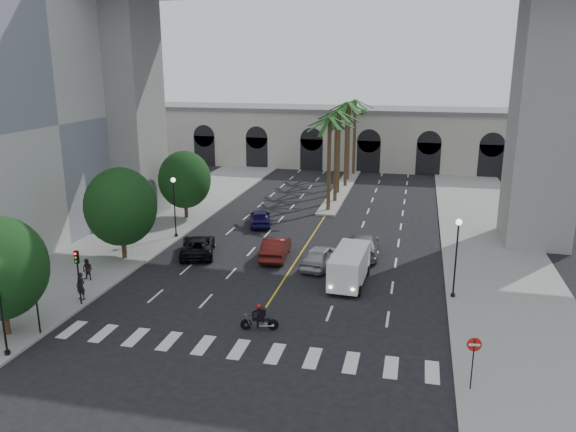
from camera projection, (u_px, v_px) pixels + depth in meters
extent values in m
plane|color=black|center=(247.00, 336.00, 31.23)|extent=(140.00, 140.00, 0.00)
cube|color=gray|center=(133.00, 238.00, 48.60)|extent=(8.00, 100.00, 0.15)
cube|color=gray|center=(498.00, 265.00, 42.00)|extent=(8.00, 100.00, 0.15)
cube|color=gray|center=(342.00, 190.00, 66.89)|extent=(2.00, 24.00, 0.20)
cube|color=beige|center=(358.00, 139.00, 81.82)|extent=(70.00, 10.00, 8.00)
cube|color=slate|center=(359.00, 109.00, 80.70)|extent=(71.00, 10.50, 0.50)
cube|color=gray|center=(546.00, 118.00, 45.07)|extent=(5.00, 6.00, 20.80)
cube|color=gray|center=(127.00, 110.00, 53.22)|extent=(5.00, 6.00, 20.80)
cylinder|color=#47331E|center=(329.00, 166.00, 56.27)|extent=(0.40, 0.40, 9.50)
cylinder|color=#47331E|center=(336.00, 158.00, 59.97)|extent=(0.40, 0.40, 9.80)
cylinder|color=#47331E|center=(338.00, 154.00, 63.86)|extent=(0.40, 0.40, 9.30)
cylinder|color=#47331E|center=(346.00, 146.00, 67.43)|extent=(0.40, 0.40, 10.10)
cylinder|color=#47331E|center=(348.00, 144.00, 71.31)|extent=(0.40, 0.40, 9.60)
cylinder|color=#47331E|center=(354.00, 138.00, 74.96)|extent=(0.40, 0.40, 9.90)
cylinder|color=#382616|center=(6.00, 317.00, 30.97)|extent=(0.36, 0.36, 2.34)
cylinder|color=#382616|center=(124.00, 244.00, 43.16)|extent=(0.36, 0.36, 2.45)
ellipsoid|color=black|center=(121.00, 207.00, 42.37)|extent=(5.44, 5.44, 5.98)
cylinder|color=#382616|center=(186.00, 208.00, 54.46)|extent=(0.36, 0.36, 2.27)
ellipsoid|color=black|center=(185.00, 180.00, 53.72)|extent=(5.04, 5.04, 5.54)
cylinder|color=black|center=(8.00, 354.00, 29.00)|extent=(0.28, 0.28, 0.36)
cylinder|color=black|center=(1.00, 311.00, 28.36)|extent=(0.11, 0.11, 5.00)
cylinder|color=black|center=(176.00, 236.00, 48.72)|extent=(0.28, 0.28, 0.36)
cylinder|color=black|center=(175.00, 209.00, 48.08)|extent=(0.11, 0.11, 5.00)
sphere|color=white|center=(173.00, 180.00, 47.41)|extent=(0.40, 0.40, 0.40)
cylinder|color=black|center=(453.00, 296.00, 36.19)|extent=(0.28, 0.28, 0.36)
cylinder|color=black|center=(456.00, 261.00, 35.55)|extent=(0.11, 0.11, 5.00)
sphere|color=white|center=(459.00, 222.00, 34.88)|extent=(0.40, 0.40, 0.40)
cylinder|color=black|center=(37.00, 306.00, 30.91)|extent=(0.10, 0.10, 3.50)
cube|color=black|center=(34.00, 281.00, 30.52)|extent=(0.25, 0.18, 0.80)
cylinder|color=black|center=(79.00, 280.00, 34.67)|extent=(0.10, 0.10, 3.50)
cube|color=black|center=(77.00, 257.00, 34.27)|extent=(0.25, 0.18, 0.80)
cylinder|color=black|center=(246.00, 324.00, 31.96)|extent=(0.65, 0.23, 0.64)
cylinder|color=black|center=(273.00, 325.00, 31.92)|extent=(0.65, 0.23, 0.64)
cube|color=silver|center=(260.00, 323.00, 31.91)|extent=(0.48, 0.38, 0.28)
cube|color=black|center=(258.00, 318.00, 31.84)|extent=(0.62, 0.35, 0.21)
cube|color=black|center=(266.00, 319.00, 31.84)|extent=(0.52, 0.35, 0.13)
cylinder|color=black|center=(250.00, 314.00, 31.79)|extent=(0.15, 0.58, 0.03)
cube|color=black|center=(262.00, 312.00, 31.74)|extent=(0.35, 0.45, 0.56)
cube|color=black|center=(265.00, 312.00, 31.72)|extent=(0.21, 0.34, 0.41)
sphere|color=#AF0B0B|center=(259.00, 307.00, 31.64)|extent=(0.28, 0.28, 0.28)
imported|color=#A7A8AC|center=(321.00, 256.00, 41.69)|extent=(2.67, 5.08, 1.65)
imported|color=#49110E|center=(276.00, 248.00, 43.55)|extent=(2.23, 5.25, 1.68)
imported|color=black|center=(198.00, 246.00, 44.36)|extent=(4.06, 5.94, 1.51)
imported|color=slate|center=(363.00, 245.00, 44.20)|extent=(2.83, 6.05, 1.71)
imported|color=#150F49|center=(260.00, 217.00, 52.32)|extent=(3.09, 4.93, 1.57)
cube|color=white|center=(349.00, 265.00, 38.36)|extent=(2.34, 5.65, 2.06)
cube|color=black|center=(342.00, 275.00, 35.86)|extent=(1.91, 0.35, 0.87)
cylinder|color=black|center=(329.00, 288.00, 37.07)|extent=(0.32, 0.73, 0.72)
cylinder|color=black|center=(359.00, 291.00, 36.54)|extent=(0.32, 0.73, 0.72)
cylinder|color=black|center=(341.00, 268.00, 40.69)|extent=(0.32, 0.73, 0.72)
cylinder|color=black|center=(367.00, 270.00, 40.16)|extent=(0.32, 0.73, 0.72)
imported|color=black|center=(81.00, 286.00, 35.54)|extent=(0.72, 0.53, 1.79)
imported|color=black|center=(87.00, 270.00, 38.76)|extent=(0.77, 0.62, 1.52)
cylinder|color=black|center=(472.00, 366.00, 25.65)|extent=(0.06, 0.06, 2.69)
cylinder|color=#B2150C|center=(474.00, 345.00, 25.37)|extent=(0.67, 0.12, 0.67)
cube|color=silver|center=(474.00, 345.00, 25.37)|extent=(0.51, 0.09, 0.11)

